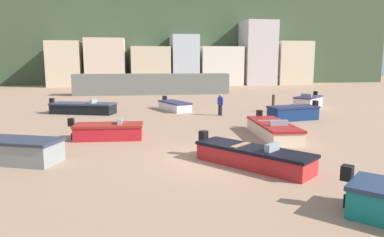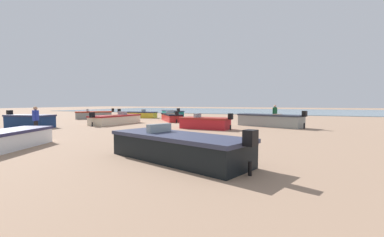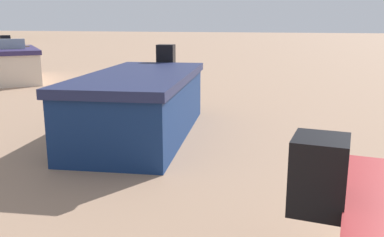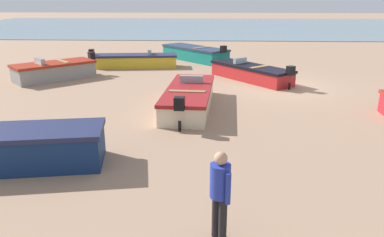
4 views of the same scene
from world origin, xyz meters
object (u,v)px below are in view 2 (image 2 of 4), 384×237
(boat_yellow_0, at_px, (137,115))
(beach_walker_distant, at_px, (275,112))
(boat_teal_9, at_px, (172,114))
(boat_grey_6, at_px, (94,115))
(boat_navy_10, at_px, (30,121))
(boat_white_7, at_px, (12,139))
(boat_grey_8, at_px, (270,120))
(boat_red_1, at_px, (205,123))
(boat_cream_5, at_px, (116,119))
(beach_walker_foreground, at_px, (36,118))
(boat_red_3, at_px, (171,117))
(boat_black_2, at_px, (177,147))

(boat_yellow_0, height_order, beach_walker_distant, beach_walker_distant)
(boat_yellow_0, distance_m, boat_teal_9, 4.30)
(boat_grey_6, relative_size, boat_navy_10, 1.05)
(boat_white_7, bearing_deg, boat_grey_8, 36.86)
(boat_red_1, height_order, boat_cream_5, boat_red_1)
(boat_grey_8, xyz_separation_m, beach_walker_foreground, (11.52, 10.56, 0.47))
(boat_red_1, relative_size, boat_white_7, 1.01)
(boat_red_3, xyz_separation_m, beach_walker_distant, (-9.61, -2.33, 0.57))
(boat_white_7, xyz_separation_m, boat_teal_9, (4.26, -21.97, 0.06))
(boat_grey_8, distance_m, beach_walker_foreground, 15.64)
(boat_yellow_0, bearing_deg, boat_teal_9, 122.21)
(boat_grey_8, bearing_deg, boat_red_3, 97.46)
(boat_cream_5, bearing_deg, boat_grey_8, 15.46)
(boat_grey_8, bearing_deg, boat_yellow_0, 91.61)
(boat_cream_5, relative_size, beach_walker_foreground, 3.20)
(boat_red_1, distance_m, boat_black_2, 9.93)
(boat_white_7, relative_size, beach_walker_foreground, 2.31)
(boat_red_3, distance_m, boat_cream_5, 5.68)
(boat_black_2, bearing_deg, boat_yellow_0, 56.74)
(boat_yellow_0, distance_m, beach_walker_distant, 16.03)
(boat_grey_6, bearing_deg, boat_teal_9, -91.05)
(boat_grey_6, distance_m, beach_walker_distant, 19.57)
(boat_grey_6, xyz_separation_m, boat_grey_8, (-19.48, 2.00, 0.04))
(boat_cream_5, height_order, boat_white_7, boat_cream_5)
(boat_navy_10, xyz_separation_m, beach_walker_distant, (-15.91, -12.45, 0.47))
(boat_teal_9, bearing_deg, boat_black_2, -105.21)
(boat_black_2, bearing_deg, boat_grey_6, 68.60)
(boat_black_2, bearing_deg, boat_white_7, 113.56)
(boat_black_2, relative_size, boat_navy_10, 1.40)
(boat_red_3, height_order, boat_navy_10, boat_navy_10)
(boat_teal_9, bearing_deg, boat_grey_6, 179.30)
(boat_black_2, bearing_deg, boat_cream_5, 65.30)
(boat_grey_6, bearing_deg, boat_black_2, -173.44)
(boat_yellow_0, relative_size, boat_cream_5, 0.99)
(beach_walker_distant, bearing_deg, boat_red_1, 18.07)
(boat_red_1, bearing_deg, boat_white_7, 159.67)
(boat_white_7, bearing_deg, boat_red_1, 44.69)
(boat_yellow_0, xyz_separation_m, beach_walker_foreground, (-4.56, 16.09, 0.57))
(boat_red_1, relative_size, beach_walker_foreground, 2.33)
(boat_red_1, xyz_separation_m, boat_teal_9, (8.76, -11.75, 0.03))
(boat_black_2, distance_m, boat_navy_10, 15.57)
(boat_grey_6, xyz_separation_m, boat_white_7, (-11.02, 15.76, -0.06))
(boat_black_2, relative_size, boat_grey_6, 1.34)
(boat_yellow_0, relative_size, boat_grey_6, 1.31)
(boat_black_2, height_order, beach_walker_foreground, beach_walker_foreground)
(boat_yellow_0, xyz_separation_m, boat_white_7, (-7.62, 19.28, -0.01))
(boat_yellow_0, relative_size, boat_grey_8, 0.99)
(boat_cream_5, xyz_separation_m, boat_white_7, (-4.02, 11.07, -0.02))
(boat_red_1, height_order, beach_walker_distant, beach_walker_distant)
(boat_black_2, bearing_deg, boat_grey_8, 12.58)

